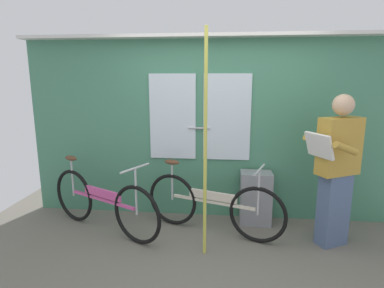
# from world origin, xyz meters

# --- Properties ---
(ground_plane) EXTENTS (5.93, 3.83, 0.04)m
(ground_plane) POSITION_xyz_m (0.00, 0.00, -0.02)
(ground_plane) COLOR #666056
(train_door_wall) EXTENTS (4.93, 0.28, 2.35)m
(train_door_wall) POSITION_xyz_m (-0.01, 1.11, 1.23)
(train_door_wall) COLOR #427F60
(train_door_wall) RESTS_ON ground_plane
(bicycle_near_door) EXTENTS (1.60, 0.87, 0.89)m
(bicycle_near_door) POSITION_xyz_m (-1.33, 0.49, 0.37)
(bicycle_near_door) COLOR black
(bicycle_near_door) RESTS_ON ground_plane
(bicycle_leaning_behind) EXTENTS (1.67, 0.70, 0.87)m
(bicycle_leaning_behind) POSITION_xyz_m (-0.01, 0.58, 0.36)
(bicycle_leaning_behind) COLOR black
(bicycle_leaning_behind) RESTS_ON ground_plane
(passenger_reading_newspaper) EXTENTS (0.63, 0.57, 1.67)m
(passenger_reading_newspaper) POSITION_xyz_m (1.33, 0.44, 0.88)
(passenger_reading_newspaper) COLOR slate
(passenger_reading_newspaper) RESTS_ON ground_plane
(trash_bin_by_wall) EXTENTS (0.39, 0.28, 0.68)m
(trash_bin_by_wall) POSITION_xyz_m (0.53, 0.89, 0.34)
(trash_bin_by_wall) COLOR gray
(trash_bin_by_wall) RESTS_ON ground_plane
(handrail_pole) EXTENTS (0.04, 0.04, 2.31)m
(handrail_pole) POSITION_xyz_m (-0.07, 0.11, 1.16)
(handrail_pole) COLOR #C6C14C
(handrail_pole) RESTS_ON ground_plane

